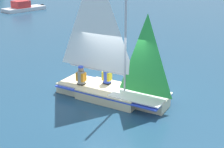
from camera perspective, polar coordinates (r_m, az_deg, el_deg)
The scene contains 5 objects.
ground_plane at distance 12.31m, azimuth 0.00°, elevation -4.38°, with size 260.00×260.00×0.00m, color navy.
sailboat_main at distance 12.05m, azimuth -0.25°, elevation -1.18°, with size 4.68×3.08×5.24m.
sailor_helm at distance 12.53m, azimuth -0.94°, elevation -0.79°, with size 0.41×0.39×1.16m.
sailor_crew at distance 12.52m, azimuth -5.65°, elevation -0.90°, with size 0.41×0.39×1.16m.
motorboat_distant at distance 34.37m, azimuth -15.95°, elevation 11.66°, with size 3.85×4.58×1.06m.
Camera 1 is at (-1.70, 11.04, 5.17)m, focal length 50.00 mm.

